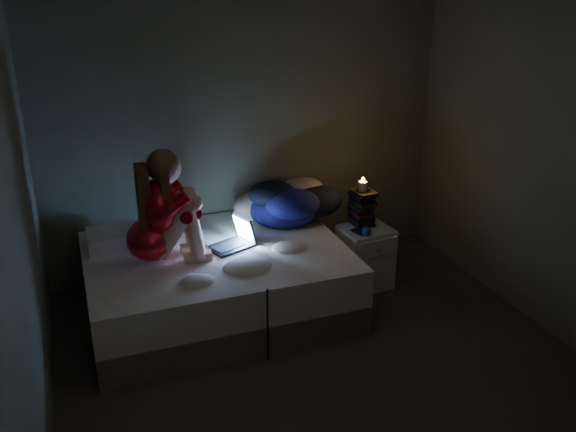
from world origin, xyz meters
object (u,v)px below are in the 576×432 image
woman (147,208)px  laptop (229,234)px  candle (363,186)px  phone (358,232)px  bed (218,281)px  nightstand (365,257)px

woman → laptop: (0.62, 0.05, -0.31)m
candle → phone: candle is taller
laptop → candle: 1.21m
bed → candle: size_ratio=25.01×
laptop → candle: candle is taller
candle → laptop: bearing=-176.6°
laptop → bed: bearing=162.2°
woman → nightstand: woman is taller
bed → nightstand: (1.31, -0.01, -0.00)m
woman → bed: bearing=6.0°
candle → phone: (-0.10, -0.13, -0.35)m
woman → laptop: size_ratio=2.52×
bed → woman: woman is taller
bed → candle: (1.30, 0.08, 0.62)m
nightstand → candle: size_ratio=6.80×
laptop → nightstand: bearing=-22.7°
nightstand → phone: phone is taller
woman → phone: (1.71, -0.02, -0.44)m
nightstand → phone: bearing=-161.2°
bed → nightstand: 1.31m
bed → candle: bearing=3.5°
laptop → phone: size_ratio=2.48×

